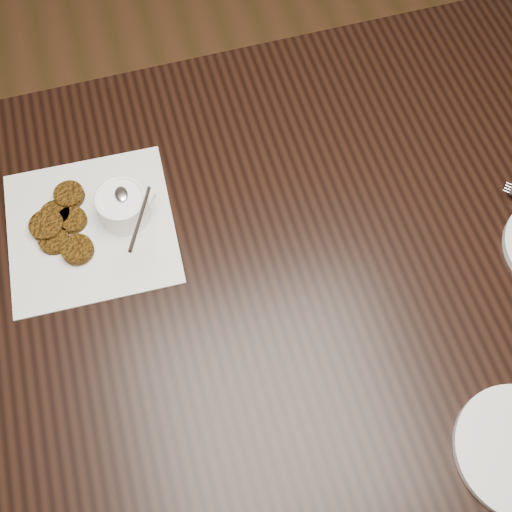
{
  "coord_description": "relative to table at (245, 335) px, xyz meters",
  "views": [
    {
      "loc": [
        -0.16,
        -0.28,
        1.68
      ],
      "look_at": [
        -0.05,
        0.12,
        0.8
      ],
      "focal_mm": 41.35,
      "sensor_mm": 36.0,
      "label": 1
    }
  ],
  "objects": [
    {
      "name": "sauce_ramekin",
      "position": [
        -0.17,
        0.16,
        0.44
      ],
      "size": [
        0.14,
        0.14,
        0.12
      ],
      "primitive_type": null,
      "rotation": [
        0.0,
        0.0,
        0.17
      ],
      "color": "white",
      "rests_on": "napkin"
    },
    {
      "name": "napkin",
      "position": [
        -0.24,
        0.15,
        0.38
      ],
      "size": [
        0.3,
        0.3,
        0.0
      ],
      "primitive_type": "cube",
      "rotation": [
        0.0,
        0.0,
        -0.04
      ],
      "color": "white",
      "rests_on": "table"
    },
    {
      "name": "table",
      "position": [
        0.0,
        0.0,
        0.0
      ],
      "size": [
        1.53,
        0.99,
        0.75
      ],
      "primitive_type": "cube",
      "color": "black",
      "rests_on": "floor"
    },
    {
      "name": "floor",
      "position": [
        0.07,
        -0.13,
        -0.38
      ],
      "size": [
        4.0,
        4.0,
        0.0
      ],
      "primitive_type": "plane",
      "color": "#53331C",
      "rests_on": "ground"
    },
    {
      "name": "patty_cluster",
      "position": [
        -0.29,
        0.17,
        0.39
      ],
      "size": [
        0.23,
        0.23,
        0.02
      ],
      "primitive_type": null,
      "rotation": [
        0.0,
        0.0,
        -0.19
      ],
      "color": "brown",
      "rests_on": "napkin"
    }
  ]
}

